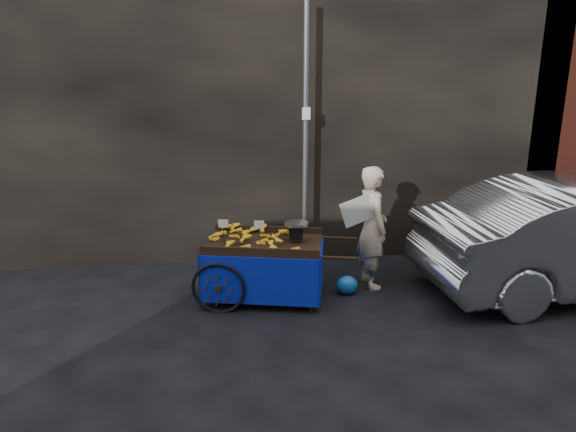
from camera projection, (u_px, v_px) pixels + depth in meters
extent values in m
plane|color=black|center=(295.00, 302.00, 7.65)|extent=(80.00, 80.00, 0.00)
cube|color=black|center=(218.00, 99.00, 9.30)|extent=(11.00, 2.00, 5.00)
cylinder|color=slate|center=(306.00, 140.00, 8.34)|extent=(0.08, 0.08, 4.00)
cube|color=white|center=(306.00, 113.00, 8.17)|extent=(0.12, 0.02, 0.18)
cube|color=black|center=(264.00, 245.00, 7.58)|extent=(1.70, 1.26, 0.06)
cube|color=black|center=(269.00, 230.00, 7.99)|extent=(1.51, 0.36, 0.10)
cube|color=black|center=(259.00, 252.00, 7.13)|extent=(1.51, 0.36, 0.10)
cube|color=black|center=(312.00, 284.00, 7.26)|extent=(0.06, 0.06, 0.77)
cube|color=black|center=(315.00, 263.00, 7.99)|extent=(0.06, 0.06, 0.77)
cylinder|color=black|center=(339.00, 258.00, 7.11)|extent=(0.48, 0.14, 0.04)
cylinder|color=black|center=(339.00, 238.00, 7.84)|extent=(0.48, 0.14, 0.04)
torus|color=black|center=(218.00, 288.00, 7.26)|extent=(0.72, 0.20, 0.72)
torus|color=black|center=(234.00, 259.00, 8.25)|extent=(0.72, 0.20, 0.72)
cylinder|color=black|center=(227.00, 273.00, 7.75)|extent=(0.27, 1.06, 0.05)
cube|color=navy|center=(259.00, 281.00, 7.20)|extent=(1.55, 0.35, 0.65)
cube|color=navy|center=(269.00, 254.00, 8.14)|extent=(1.55, 0.35, 0.65)
cube|color=navy|center=(209.00, 265.00, 7.75)|extent=(0.23, 0.98, 0.65)
cube|color=navy|center=(321.00, 269.00, 7.60)|extent=(0.23, 0.98, 0.65)
cube|color=black|center=(296.00, 233.00, 7.53)|extent=(0.20, 0.17, 0.15)
cylinder|color=silver|center=(296.00, 224.00, 7.49)|extent=(0.39, 0.39, 0.03)
cube|color=white|center=(223.00, 223.00, 7.44)|extent=(0.13, 0.04, 0.11)
cube|color=white|center=(259.00, 225.00, 7.39)|extent=(0.13, 0.04, 0.11)
imported|color=#C0AA8F|center=(372.00, 227.00, 7.95)|extent=(0.51, 0.70, 1.76)
cube|color=silver|center=(359.00, 210.00, 7.69)|extent=(0.58, 0.09, 0.50)
ellipsoid|color=#175CAD|center=(347.00, 285.00, 7.85)|extent=(0.30, 0.24, 0.27)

